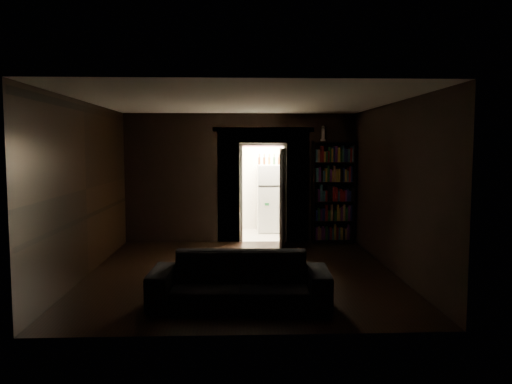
# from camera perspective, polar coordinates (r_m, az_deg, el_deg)

# --- Properties ---
(ground) EXTENTS (5.50, 5.50, 0.00)m
(ground) POSITION_cam_1_polar(r_m,az_deg,el_deg) (8.35, -1.66, -9.21)
(ground) COLOR black
(ground) RESTS_ON ground
(room_walls) EXTENTS (5.02, 5.61, 2.84)m
(room_walls) POSITION_cam_1_polar(r_m,az_deg,el_deg) (9.17, -1.81, 2.71)
(room_walls) COLOR black
(room_walls) RESTS_ON ground
(kitchen_alcove) EXTENTS (2.20, 1.80, 2.60)m
(kitchen_alcove) POSITION_cam_1_polar(r_m,az_deg,el_deg) (12.01, 0.54, 1.03)
(kitchen_alcove) COLOR beige
(kitchen_alcove) RESTS_ON ground
(sofa) EXTENTS (2.37, 1.11, 0.89)m
(sofa) POSITION_cam_1_polar(r_m,az_deg,el_deg) (6.60, -1.86, -9.10)
(sofa) COLOR black
(sofa) RESTS_ON ground
(bookshelf) EXTENTS (0.95, 0.58, 2.20)m
(bookshelf) POSITION_cam_1_polar(r_m,az_deg,el_deg) (10.89, 8.79, -0.04)
(bookshelf) COLOR black
(bookshelf) RESTS_ON ground
(refrigerator) EXTENTS (0.95, 0.92, 1.65)m
(refrigerator) POSITION_cam_1_polar(r_m,az_deg,el_deg) (12.22, 1.90, -0.72)
(refrigerator) COLOR white
(refrigerator) RESTS_ON ground
(door) EXTENTS (0.21, 0.84, 2.05)m
(door) POSITION_cam_1_polar(r_m,az_deg,el_deg) (10.50, 3.07, -0.58)
(door) COLOR silver
(door) RESTS_ON ground
(figurine) EXTENTS (0.14, 0.14, 0.33)m
(figurine) POSITION_cam_1_polar(r_m,az_deg,el_deg) (10.87, 7.68, 6.65)
(figurine) COLOR silver
(figurine) RESTS_ON bookshelf
(bottles) EXTENTS (0.64, 0.27, 0.26)m
(bottles) POSITION_cam_1_polar(r_m,az_deg,el_deg) (12.08, 1.52, 3.76)
(bottles) COLOR black
(bottles) RESTS_ON refrigerator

